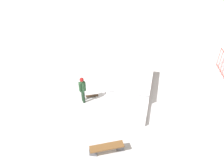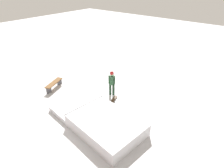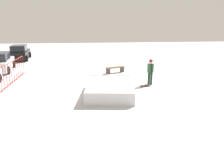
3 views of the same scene
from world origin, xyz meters
The scene contains 5 objects.
ground_plane centered at (0.00, 0.00, 0.00)m, with size 60.00×60.00×0.00m, color silver.
skate_ramp centered at (-0.74, -0.11, 0.32)m, with size 5.66×3.21×0.74m.
skater centered at (0.78, -2.93, 1.01)m, with size 0.39×0.44×1.73m.
skateboard centered at (0.26, -2.50, 0.08)m, with size 0.44×0.82×0.09m.
park_bench centered at (4.45, -0.97, 0.36)m, with size 0.93×1.64×0.48m.
Camera 2 is at (-6.19, 5.58, 7.01)m, focal length 30.86 mm.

